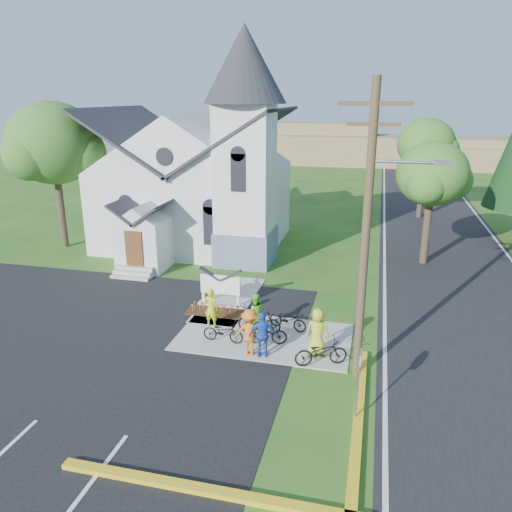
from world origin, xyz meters
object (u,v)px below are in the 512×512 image
(stop_sign, at_px, (360,370))
(cyclist_1, at_px, (255,313))
(bike_0, at_px, (223,332))
(bike_3, at_px, (267,333))
(utility_pole, at_px, (368,227))
(cyclist_0, at_px, (211,308))
(bike_2, at_px, (288,319))
(cyclist_2, at_px, (263,335))
(church_sign, at_px, (220,285))
(bike_1, at_px, (259,321))
(bike_4, at_px, (321,352))
(cyclist_3, at_px, (250,332))
(cyclist_4, at_px, (318,332))

(stop_sign, height_order, cyclist_1, stop_sign)
(bike_0, xyz_separation_m, bike_3, (1.72, 0.23, 0.05))
(utility_pole, height_order, cyclist_1, utility_pole)
(bike_0, bearing_deg, cyclist_0, 38.31)
(bike_2, distance_m, bike_3, 1.60)
(utility_pole, bearing_deg, cyclist_2, 173.40)
(cyclist_1, distance_m, bike_3, 1.26)
(church_sign, xyz_separation_m, bike_1, (2.44, -2.45, -0.43))
(cyclist_1, distance_m, bike_4, 3.65)
(stop_sign, distance_m, bike_0, 6.78)
(cyclist_3, height_order, cyclist_4, cyclist_4)
(bike_0, distance_m, bike_1, 1.63)
(bike_2, height_order, cyclist_3, cyclist_3)
(church_sign, xyz_separation_m, cyclist_0, (0.31, -2.28, -0.13))
(bike_0, distance_m, bike_2, 2.87)
(stop_sign, distance_m, bike_4, 3.54)
(bike_0, bearing_deg, bike_4, -100.02)
(stop_sign, distance_m, cyclist_3, 5.30)
(church_sign, relative_size, cyclist_3, 1.21)
(bike_4, bearing_deg, cyclist_1, 32.52)
(cyclist_0, bearing_deg, bike_4, 162.25)
(cyclist_4, bearing_deg, cyclist_1, -19.07)
(cyclist_2, distance_m, cyclist_4, 2.05)
(bike_3, bearing_deg, cyclist_2, 176.20)
(stop_sign, bearing_deg, bike_1, 130.27)
(bike_3, bearing_deg, cyclist_0, 60.71)
(utility_pole, bearing_deg, cyclist_4, 147.14)
(church_sign, height_order, bike_4, church_sign)
(bike_2, bearing_deg, stop_sign, -133.52)
(stop_sign, relative_size, bike_1, 1.38)
(bike_0, xyz_separation_m, cyclist_1, (1.00, 1.20, 0.40))
(cyclist_3, distance_m, bike_3, 1.09)
(church_sign, xyz_separation_m, bike_3, (2.94, -3.30, -0.49))
(bike_1, bearing_deg, bike_3, -150.83)
(church_sign, height_order, cyclist_4, cyclist_4)
(cyclist_1, bearing_deg, bike_3, 102.63)
(church_sign, xyz_separation_m, cyclist_3, (2.49, -4.20, -0.07))
(bike_2, bearing_deg, utility_pole, -116.18)
(bike_0, bearing_deg, bike_3, -80.22)
(bike_3, distance_m, cyclist_4, 2.11)
(cyclist_4, bearing_deg, church_sign, -29.49)
(bike_0, height_order, cyclist_4, cyclist_4)
(cyclist_0, relative_size, cyclist_1, 1.01)
(cyclist_4, bearing_deg, bike_3, -3.38)
(cyclist_3, bearing_deg, bike_3, -119.53)
(utility_pole, xyz_separation_m, cyclist_3, (-4.07, 0.50, -4.45))
(bike_4, bearing_deg, cyclist_0, 43.84)
(bike_0, height_order, bike_4, bike_4)
(church_sign, bearing_deg, cyclist_4, -36.44)
(utility_pole, relative_size, cyclist_2, 5.59)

